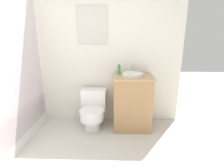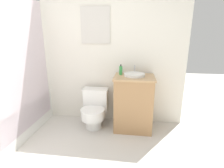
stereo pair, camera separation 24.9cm
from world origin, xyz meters
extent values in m
cube|color=silver|center=(0.00, 1.87, 1.25)|extent=(3.43, 0.05, 2.50)
cube|color=beige|center=(0.27, 1.83, 1.60)|extent=(0.47, 0.02, 0.56)
cube|color=silver|center=(0.27, 1.83, 1.60)|extent=(0.44, 0.01, 0.53)
cube|color=white|center=(-0.90, 1.12, 0.25)|extent=(0.63, 1.44, 0.51)
cube|color=silver|center=(-0.59, 1.12, 1.05)|extent=(0.01, 1.33, 1.80)
cylinder|color=white|center=(0.28, 1.50, 0.09)|extent=(0.25, 0.25, 0.18)
cylinder|color=white|center=(0.28, 1.46, 0.25)|extent=(0.37, 0.37, 0.14)
cylinder|color=white|center=(0.28, 1.46, 0.33)|extent=(0.38, 0.38, 0.02)
cube|color=white|center=(0.28, 1.70, 0.41)|extent=(0.40, 0.19, 0.36)
cube|color=white|center=(0.28, 1.70, 0.60)|extent=(0.42, 0.20, 0.02)
cube|color=#AD7F51|center=(0.91, 1.58, 0.42)|extent=(0.57, 0.46, 0.83)
cube|color=tan|center=(0.91, 1.58, 0.85)|extent=(0.60, 0.49, 0.03)
cylinder|color=white|center=(0.91, 1.60, 0.88)|extent=(0.32, 0.32, 0.04)
cylinder|color=silver|center=(0.91, 1.79, 0.93)|extent=(0.02, 0.02, 0.13)
cylinder|color=green|center=(0.70, 1.66, 0.93)|extent=(0.05, 0.05, 0.13)
cylinder|color=black|center=(0.70, 1.66, 1.01)|extent=(0.02, 0.02, 0.02)
camera|label=1|loc=(0.66, -1.01, 1.47)|focal=28.00mm
camera|label=2|loc=(0.91, -0.99, 1.47)|focal=28.00mm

